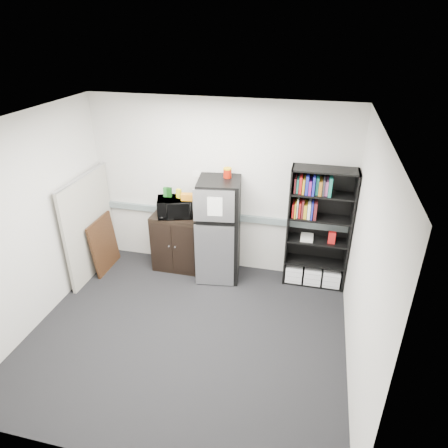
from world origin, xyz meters
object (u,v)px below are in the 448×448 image
object	(u,v)px
cubicle_partition	(89,226)
refrigerator	(219,230)
bookshelf	(318,230)
microwave	(175,207)
cabinet	(178,242)

from	to	relation	value
cubicle_partition	refrigerator	distance (m)	2.01
bookshelf	microwave	distance (m)	2.17
bookshelf	microwave	world-z (taller)	bookshelf
bookshelf	cubicle_partition	world-z (taller)	bookshelf
refrigerator	microwave	bearing A→B (deg)	167.01
microwave	cabinet	bearing A→B (deg)	71.31
cubicle_partition	microwave	distance (m)	1.36
microwave	bookshelf	bearing A→B (deg)	-16.57
cubicle_partition	microwave	bearing A→B (deg)	17.75
microwave	refrigerator	xyz separation A→B (m)	(0.71, -0.06, -0.28)
cubicle_partition	microwave	size ratio (longest dim) A/B	3.07
bookshelf	refrigerator	size ratio (longest dim) A/B	1.15
bookshelf	cubicle_partition	xyz separation A→B (m)	(-3.43, -0.49, -0.10)
cabinet	bookshelf	bearing A→B (deg)	1.71
cubicle_partition	refrigerator	xyz separation A→B (m)	(1.98, 0.34, -0.01)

